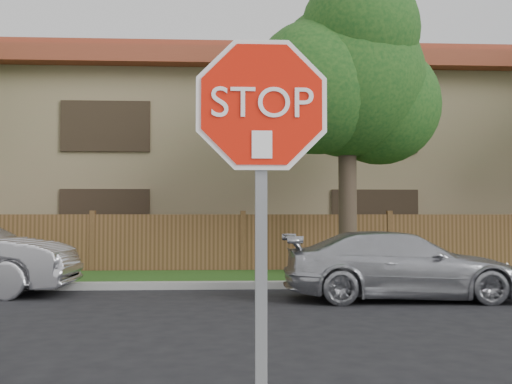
{
  "coord_description": "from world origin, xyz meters",
  "views": [
    {
      "loc": [
        -0.48,
        -4.72,
        1.54
      ],
      "look_at": [
        -0.28,
        -0.9,
        1.7
      ],
      "focal_mm": 42.0,
      "sensor_mm": 36.0,
      "label": 1
    }
  ],
  "objects": [
    {
      "name": "far_curb",
      "position": [
        0.0,
        8.15,
        0.07
      ],
      "size": [
        70.0,
        0.3,
        0.15
      ],
      "primitive_type": "cube",
      "color": "gray",
      "rests_on": "ground"
    },
    {
      "name": "tree_mid",
      "position": [
        2.52,
        9.57,
        4.87
      ],
      "size": [
        4.8,
        3.9,
        7.35
      ],
      "color": "#382B21",
      "rests_on": "ground"
    },
    {
      "name": "fence",
      "position": [
        0.0,
        11.4,
        0.8
      ],
      "size": [
        70.0,
        0.12,
        1.6
      ],
      "primitive_type": "cube",
      "color": "#51361C",
      "rests_on": "ground"
    },
    {
      "name": "grass_strip",
      "position": [
        0.0,
        9.8,
        0.06
      ],
      "size": [
        70.0,
        3.0,
        0.12
      ],
      "primitive_type": "cube",
      "color": "#1E4714",
      "rests_on": "ground"
    },
    {
      "name": "apartment_building",
      "position": [
        0.0,
        17.0,
        3.53
      ],
      "size": [
        35.2,
        9.2,
        7.2
      ],
      "color": "#9A825F",
      "rests_on": "ground"
    },
    {
      "name": "sedan_right",
      "position": [
        2.78,
        6.3,
        0.63
      ],
      "size": [
        4.41,
        1.91,
        1.26
      ],
      "primitive_type": "imported",
      "rotation": [
        0.0,
        0.0,
        1.54
      ],
      "color": "#B4B6BC",
      "rests_on": "ground"
    },
    {
      "name": "stop_sign",
      "position": [
        -0.28,
        -1.48,
        1.83
      ],
      "size": [
        1.01,
        0.13,
        2.55
      ],
      "color": "gray",
      "rests_on": "sidewalk_near"
    }
  ]
}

